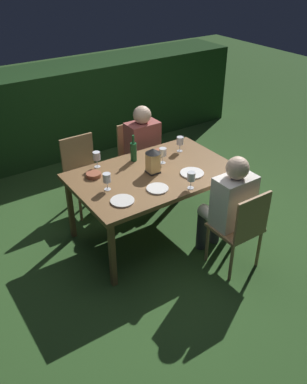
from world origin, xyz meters
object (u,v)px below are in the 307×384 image
person_in_rust (146,149)px  bowl_bread (160,152)px  wine_glass_a (163,153)px  wine_glass_c (180,141)px  chair_side_right_a (83,170)px  green_bottle_on_table (134,151)px  plate_a (122,201)px  wine_glass_b (191,177)px  plate_b (192,173)px  chair_side_left_b (241,227)px  person_in_cream (228,204)px  plate_c (157,189)px  bowl_olives (94,175)px  wine_glass_e (107,179)px  chair_side_right_b (137,155)px  lantern_centerpiece (153,159)px  dining_table (154,178)px  wine_glass_d (97,157)px

person_in_rust → bowl_bread: 0.43m
wine_glass_a → wine_glass_c: (0.32, 0.13, 0.00)m
chair_side_right_a → green_bottle_on_table: bearing=-58.5°
green_bottle_on_table → plate_a: 0.81m
wine_glass_c → plate_a: 1.18m
wine_glass_b → plate_b: size_ratio=0.71×
person_in_rust → green_bottle_on_table: (-0.39, -0.37, 0.23)m
plate_b → bowl_bread: 0.55m
wine_glass_a → plate_a: 0.84m
chair_side_left_b → person_in_rust: bearing=90.0°
person_in_cream → plate_c: 0.68m
person_in_cream → wine_glass_b: size_ratio=6.80×
plate_a → bowl_bread: (0.83, 0.60, 0.02)m
bowl_olives → chair_side_left_b: bearing=-52.4°
wine_glass_e → plate_c: 0.48m
chair_side_right_b → plate_a: size_ratio=4.00×
green_bottle_on_table → lantern_centerpiece: bearing=-86.4°
dining_table → person_in_rust: bearing=62.7°
dining_table → wine_glass_b: size_ratio=9.67×
wine_glass_b → plate_a: 0.68m
chair_side_left_b → wine_glass_b: bearing=117.7°
plate_a → plate_b: 0.84m
person_in_rust → person_in_cream: 1.42m
chair_side_right_a → lantern_centerpiece: bearing=-67.7°
green_bottle_on_table → chair_side_left_b: bearing=-72.7°
wine_glass_d → plate_b: wine_glass_d is taller
dining_table → bowl_olives: (-0.54, 0.27, 0.08)m
dining_table → green_bottle_on_table: size_ratio=5.63×
wine_glass_d → wine_glass_e: same height
lantern_centerpiece → wine_glass_d: size_ratio=1.57×
wine_glass_b → plate_a: size_ratio=0.78×
plate_b → wine_glass_c: bearing=66.3°
person_in_rust → chair_side_left_b: size_ratio=1.32×
green_bottle_on_table → bowl_bread: 0.34m
wine_glass_c → plate_c: wine_glass_c is taller
wine_glass_d → plate_a: (-0.12, -0.71, -0.11)m
chair_side_right_b → green_bottle_on_table: (-0.39, -0.57, 0.38)m
wine_glass_d → dining_table: bearing=-46.4°
plate_a → wine_glass_e: bearing=92.0°
dining_table → bowl_olives: size_ratio=10.98×
plate_c → plate_a: bearing=179.9°
chair_side_right_b → plate_b: 1.18m
chair_side_right_b → bowl_bread: 0.66m
green_bottle_on_table → plate_c: green_bottle_on_table is taller
person_in_cream → bowl_bread: size_ratio=9.19×
lantern_centerpiece → plate_c: (-0.15, -0.30, -0.14)m
wine_glass_c → plate_c: bearing=-141.3°
chair_side_right_b → wine_glass_b: size_ratio=5.15×
wine_glass_a → plate_b: 0.39m
person_in_rust → wine_glass_e: bearing=-140.9°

